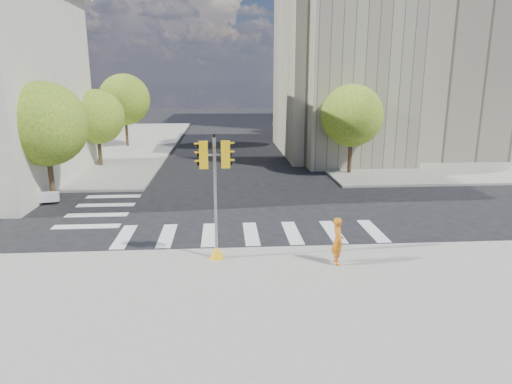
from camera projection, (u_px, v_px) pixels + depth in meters
ground at (251, 220)px, 21.67m from camera, size 160.00×160.00×0.00m
sidewalk_near at (278, 354)px, 11.01m from camera, size 30.00×14.00×0.15m
sidewalk_far_right at (424, 141)px, 48.19m from camera, size 28.00×40.00×0.15m
sidewalk_far_left at (35, 145)px, 45.42m from camera, size 28.00×40.00×0.15m
civic_building at (417, 69)px, 39.48m from camera, size 26.00×16.00×19.39m
office_tower at (397, 12)px, 60.17m from camera, size 20.00×18.00×30.00m
tree_lw_near at (45, 124)px, 23.79m from camera, size 4.40×4.40×6.41m
tree_lw_mid at (97, 117)px, 33.57m from camera, size 4.00×4.00×5.77m
tree_lw_far at (124, 100)px, 43.05m from camera, size 4.80×4.80×6.95m
tree_re_near at (352, 116)px, 30.88m from camera, size 4.20×4.20×6.16m
tree_re_mid at (317, 102)px, 42.41m from camera, size 4.60×4.60×6.66m
tree_re_far at (296, 101)px, 54.14m from camera, size 4.00×4.00×5.88m
lamp_near at (344, 104)px, 34.65m from camera, size 0.35×0.18×8.11m
lamp_far at (310, 97)px, 48.20m from camera, size 0.35×0.18×8.11m
traffic_signal at (216, 208)px, 16.23m from camera, size 1.07×0.56×4.54m
photographer at (338, 241)px, 15.99m from camera, size 0.43×0.64×1.71m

